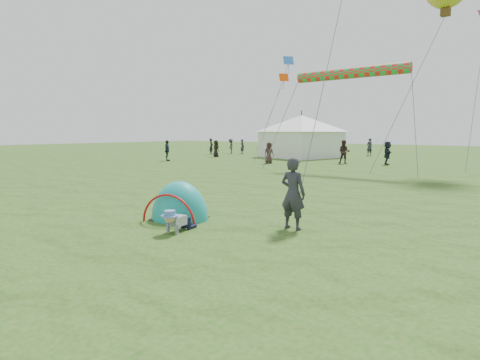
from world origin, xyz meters
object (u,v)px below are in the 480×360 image
Objects in this scene: event_marquee at (301,135)px; popup_tent at (180,219)px; crawling_toddler at (176,220)px; standing_adult at (293,194)px.

popup_tent is at bearing -52.96° from event_marquee.
popup_tent is (-0.94, 1.00, -0.29)m from crawling_toddler.
crawling_toddler is 27.73m from event_marquee.
crawling_toddler is at bearing -51.90° from event_marquee.
crawling_toddler is 1.40m from popup_tent.
standing_adult is (2.06, 1.94, 0.60)m from crawling_toddler.
crawling_toddler is 0.12× the size of event_marquee.
event_marquee is at bearing 106.76° from crawling_toddler.
standing_adult is 0.29× the size of event_marquee.
standing_adult is at bearing 37.85° from crawling_toddler.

